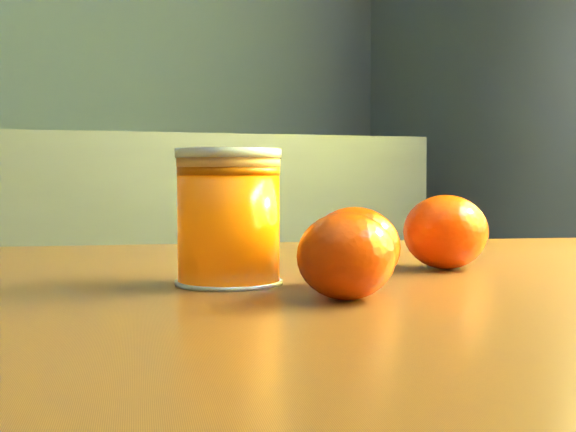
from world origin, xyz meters
name	(u,v)px	position (x,y,z in m)	size (l,w,h in m)	color
juice_glass	(229,218)	(0.90, 0.27, 0.80)	(0.07, 0.07, 0.09)	#FF6405
orange_front	(355,247)	(0.98, 0.22, 0.78)	(0.06, 0.06, 0.05)	#E43A04
orange_back	(446,232)	(1.09, 0.29, 0.78)	(0.07, 0.07, 0.06)	#E43A04
orange_extra	(346,256)	(0.95, 0.18, 0.78)	(0.06, 0.06, 0.05)	#E43A04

